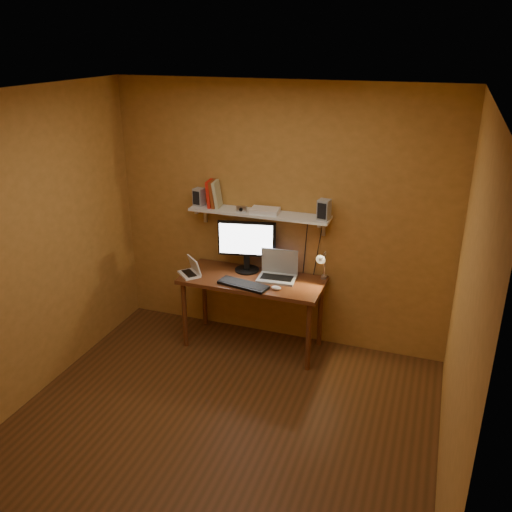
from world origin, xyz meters
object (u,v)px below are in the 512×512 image
at_px(mouse, 276,288).
at_px(desk, 252,286).
at_px(laptop, 278,271).
at_px(wall_shelf, 259,214).
at_px(desk_lamp, 322,263).
at_px(keyboard, 243,285).
at_px(monitor, 247,244).
at_px(speaker_left, 199,197).
at_px(speaker_right, 324,210).
at_px(router, 265,211).
at_px(shelf_camera, 242,209).
at_px(netbook, 191,270).

bearing_deg(mouse, desk, 158.88).
bearing_deg(laptop, desk, -157.82).
xyz_separation_m(wall_shelf, desk_lamp, (0.66, -0.07, -0.40)).
relative_size(desk, keyboard, 2.84).
bearing_deg(keyboard, monitor, 115.06).
xyz_separation_m(mouse, speaker_left, (-0.94, 0.36, 0.69)).
relative_size(keyboard, speaker_right, 2.59).
distance_m(laptop, desk_lamp, 0.45).
bearing_deg(speaker_right, keyboard, -141.64).
relative_size(wall_shelf, keyboard, 2.84).
height_order(monitor, speaker_left, speaker_left).
relative_size(mouse, router, 0.36).
bearing_deg(desk, mouse, -28.29).
distance_m(monitor, router, 0.40).
distance_m(keyboard, shelf_camera, 0.73).
relative_size(mouse, speaker_right, 0.51).
distance_m(netbook, router, 0.94).
distance_m(wall_shelf, shelf_camera, 0.18).
bearing_deg(wall_shelf, speaker_left, 179.04).
relative_size(mouse, speaker_left, 0.56).
bearing_deg(desk_lamp, monitor, 177.31).
bearing_deg(speaker_right, shelf_camera, -167.50).
xyz_separation_m(mouse, shelf_camera, (-0.46, 0.30, 0.64)).
xyz_separation_m(speaker_right, router, (-0.58, 0.01, -0.07)).
bearing_deg(speaker_left, laptop, 5.13).
bearing_deg(wall_shelf, shelf_camera, -160.71).
distance_m(desk_lamp, shelf_camera, 0.93).
bearing_deg(keyboard, mouse, 15.31).
distance_m(desk, speaker_right, 1.04).
distance_m(speaker_right, router, 0.58).
relative_size(desk, router, 5.18).
bearing_deg(desk, wall_shelf, 90.00).
height_order(netbook, router, router).
xyz_separation_m(speaker_right, shelf_camera, (-0.80, -0.04, -0.07)).
relative_size(desk_lamp, speaker_right, 1.97).
height_order(desk_lamp, router, router).
relative_size(wall_shelf, netbook, 4.87).
distance_m(desk_lamp, speaker_left, 1.40).
relative_size(wall_shelf, speaker_right, 7.36).
bearing_deg(speaker_left, mouse, -10.06).
xyz_separation_m(desk, laptop, (0.23, 0.11, 0.16)).
distance_m(keyboard, router, 0.74).
bearing_deg(router, shelf_camera, -168.24).
bearing_deg(shelf_camera, speaker_right, 2.69).
bearing_deg(speaker_right, desk, -154.87).
distance_m(mouse, speaker_right, 0.85).
bearing_deg(speaker_left, monitor, 6.56).
bearing_deg(router, laptop, -23.55).
distance_m(netbook, speaker_left, 0.73).
bearing_deg(monitor, desk, -64.86).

